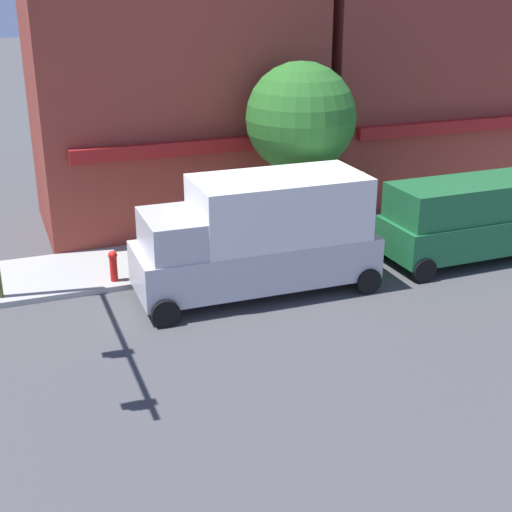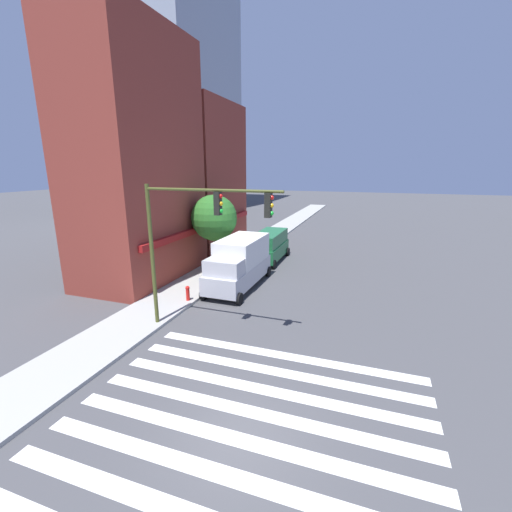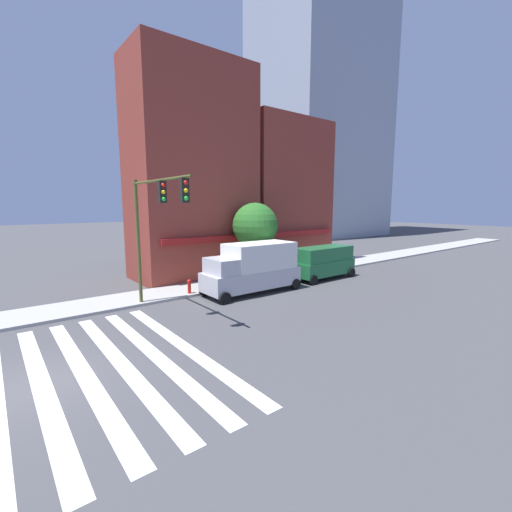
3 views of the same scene
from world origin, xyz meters
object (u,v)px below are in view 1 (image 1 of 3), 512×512
at_px(box_truck_silver, 259,234).
at_px(street_tree, 301,118).
at_px(pedestrian_green_top, 361,197).
at_px(fire_hydrant, 113,264).
at_px(pedestrian_orange_vest, 317,204).
at_px(van_green, 470,217).

xyz_separation_m(box_truck_silver, street_tree, (2.36, 2.80, 2.31)).
distance_m(pedestrian_green_top, fire_hydrant, 8.59).
distance_m(box_truck_silver, fire_hydrant, 3.98).
distance_m(box_truck_silver, pedestrian_orange_vest, 4.66).
height_order(pedestrian_green_top, fire_hydrant, pedestrian_green_top).
bearing_deg(box_truck_silver, street_tree, 50.41).
xyz_separation_m(van_green, pedestrian_orange_vest, (-3.23, 3.33, -0.21)).
relative_size(pedestrian_orange_vest, fire_hydrant, 2.10).
bearing_deg(pedestrian_green_top, box_truck_silver, -169.09).
bearing_deg(box_truck_silver, van_green, 0.57).
bearing_deg(pedestrian_green_top, pedestrian_orange_vest, 162.59).
bearing_deg(fire_hydrant, pedestrian_green_top, 12.50).
xyz_separation_m(van_green, pedestrian_green_top, (-1.55, 3.56, -0.21)).
relative_size(box_truck_silver, street_tree, 1.16).
bearing_deg(street_tree, fire_hydrant, -169.32).
xyz_separation_m(pedestrian_green_top, street_tree, (-2.54, -0.76, 2.83)).
height_order(van_green, street_tree, street_tree).
distance_m(pedestrian_orange_vest, street_tree, 3.00).
relative_size(van_green, street_tree, 0.94).
xyz_separation_m(fire_hydrant, street_tree, (5.83, 1.10, 3.29)).
bearing_deg(pedestrian_green_top, fire_hydrant, 167.45).
bearing_deg(street_tree, pedestrian_orange_vest, 31.70).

